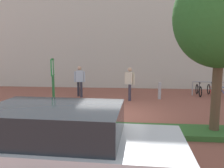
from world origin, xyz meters
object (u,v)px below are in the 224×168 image
at_px(bike_rack_cluster, 211,90).
at_px(bollard_steel, 160,91).
at_px(bike_at_sign, 57,118).
at_px(person_casual_tan, 80,79).
at_px(car_white_hatch, 63,148).
at_px(person_shirt_white, 130,82).
at_px(tree_sidewalk, 221,16).
at_px(parking_sign_post, 53,84).

relative_size(bike_rack_cluster, bollard_steel, 2.34).
relative_size(bike_at_sign, person_casual_tan, 0.97).
bearing_deg(bollard_steel, person_casual_tan, 177.41).
bearing_deg(bollard_steel, bike_at_sign, -127.93).
height_order(bike_rack_cluster, person_casual_tan, person_casual_tan).
distance_m(bollard_steel, car_white_hatch, 8.66).
xyz_separation_m(person_shirt_white, car_white_hatch, (-1.11, -7.76, -0.23)).
distance_m(person_casual_tan, person_shirt_white, 2.87).
height_order(tree_sidewalk, person_casual_tan, tree_sidewalk).
bearing_deg(car_white_hatch, person_shirt_white, 81.88).
bearing_deg(bike_rack_cluster, parking_sign_post, -137.32).
bearing_deg(car_white_hatch, bike_at_sign, 110.74).
height_order(parking_sign_post, person_casual_tan, parking_sign_post).
bearing_deg(car_white_hatch, tree_sidewalk, 39.10).
distance_m(bike_rack_cluster, person_shirt_white, 4.94).
distance_m(bike_at_sign, person_casual_tan, 5.27).
relative_size(bike_at_sign, bollard_steel, 1.86).
distance_m(bike_at_sign, bollard_steel, 6.36).
xyz_separation_m(parking_sign_post, person_casual_tan, (-0.46, 5.46, -0.53)).
bearing_deg(tree_sidewalk, parking_sign_post, -178.97).
relative_size(person_shirt_white, car_white_hatch, 0.39).
relative_size(bike_at_sign, bike_rack_cluster, 0.79).
distance_m(parking_sign_post, bike_rack_cluster, 9.54).
bearing_deg(person_shirt_white, bike_rack_cluster, 19.24).
bearing_deg(tree_sidewalk, bike_rack_cluster, 72.61).
height_order(bollard_steel, car_white_hatch, car_white_hatch).
relative_size(bike_rack_cluster, person_shirt_white, 1.23).
bearing_deg(person_casual_tan, person_shirt_white, -13.22).
height_order(bike_rack_cluster, person_shirt_white, person_shirt_white).
height_order(bike_at_sign, person_shirt_white, person_shirt_white).
relative_size(tree_sidewalk, person_shirt_white, 2.93).
relative_size(parking_sign_post, bollard_steel, 2.57).
height_order(bollard_steel, person_casual_tan, person_casual_tan).
relative_size(bike_rack_cluster, person_casual_tan, 1.23).
xyz_separation_m(tree_sidewalk, parking_sign_post, (-4.98, -0.09, -2.00)).
height_order(bike_rack_cluster, bollard_steel, bollard_steel).
xyz_separation_m(tree_sidewalk, person_shirt_white, (-2.64, 4.71, -2.53)).
height_order(tree_sidewalk, bollard_steel, tree_sidewalk).
bearing_deg(bike_rack_cluster, person_shirt_white, -160.76).
distance_m(tree_sidewalk, car_white_hatch, 5.56).
xyz_separation_m(tree_sidewalk, person_casual_tan, (-5.43, 5.37, -2.53)).
distance_m(parking_sign_post, person_casual_tan, 5.50).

